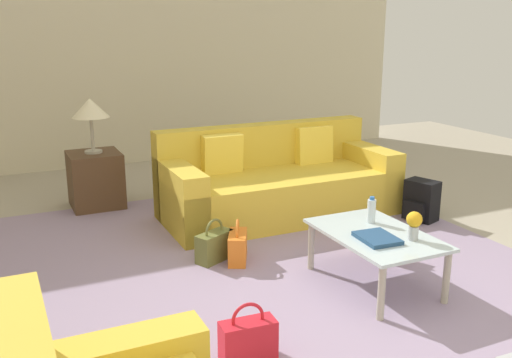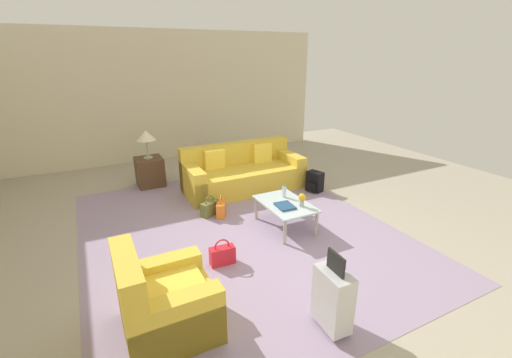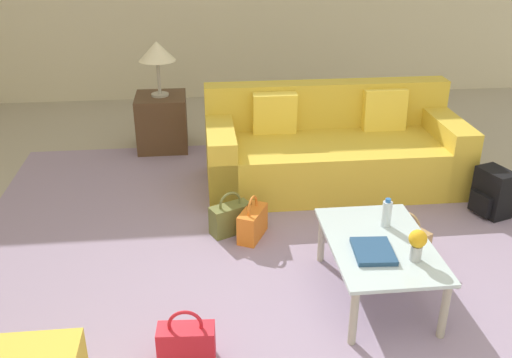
{
  "view_description": "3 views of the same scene",
  "coord_description": "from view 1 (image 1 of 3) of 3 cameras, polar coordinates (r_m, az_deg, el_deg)",
  "views": [
    {
      "loc": [
        -2.72,
        1.92,
        1.86
      ],
      "look_at": [
        0.77,
        0.28,
        0.81
      ],
      "focal_mm": 40.0,
      "sensor_mm": 36.0,
      "label": 1
    },
    {
      "loc": [
        -3.64,
        2.06,
        2.55
      ],
      "look_at": [
        0.18,
        0.12,
        0.97
      ],
      "focal_mm": 24.0,
      "sensor_mm": 36.0,
      "label": 2
    },
    {
      "loc": [
        -2.61,
        0.61,
        2.32
      ],
      "look_at": [
        0.46,
        0.29,
        0.86
      ],
      "focal_mm": 40.0,
      "sensor_mm": 36.0,
      "label": 3
    }
  ],
  "objects": [
    {
      "name": "ground_plane",
      "position": [
        3.81,
        9.05,
        -14.15
      ],
      "size": [
        12.0,
        12.0,
        0.0
      ],
      "primitive_type": "plane",
      "color": "#A89E89"
    },
    {
      "name": "wall_right",
      "position": [
        8.02,
        -11.53,
        12.68
      ],
      "size": [
        0.12,
        8.0,
        3.1
      ],
      "primitive_type": "cube",
      "color": "beige",
      "rests_on": "ground"
    },
    {
      "name": "area_rug",
      "position": [
        4.18,
        2.04,
        -11.17
      ],
      "size": [
        5.2,
        4.4,
        0.01
      ],
      "primitive_type": "cube",
      "color": "#9984A3",
      "rests_on": "ground"
    },
    {
      "name": "couch",
      "position": [
        5.75,
        1.92,
        -0.55
      ],
      "size": [
        0.99,
        2.3,
        0.88
      ],
      "color": "gold",
      "rests_on": "ground"
    },
    {
      "name": "coffee_table",
      "position": [
        4.23,
        11.87,
        -5.97
      ],
      "size": [
        0.99,
        0.64,
        0.41
      ],
      "color": "silver",
      "rests_on": "ground"
    },
    {
      "name": "water_bottle",
      "position": [
        4.39,
        11.47,
        -3.12
      ],
      "size": [
        0.06,
        0.06,
        0.2
      ],
      "color": "silver",
      "rests_on": "coffee_table"
    },
    {
      "name": "coffee_table_book",
      "position": [
        4.07,
        12.03,
        -5.8
      ],
      "size": [
        0.32,
        0.26,
        0.03
      ],
      "primitive_type": "cube",
      "rotation": [
        0.0,
        0.0,
        -0.07
      ],
      "color": "navy",
      "rests_on": "coffee_table"
    },
    {
      "name": "flower_vase",
      "position": [
        4.1,
        15.53,
        -4.27
      ],
      "size": [
        0.11,
        0.11,
        0.21
      ],
      "color": "#B2B7BC",
      "rests_on": "coffee_table"
    },
    {
      "name": "side_table",
      "position": [
        6.2,
        -15.74,
        -0.06
      ],
      "size": [
        0.52,
        0.52,
        0.58
      ],
      "primitive_type": "cube",
      "color": "#513823",
      "rests_on": "ground"
    },
    {
      "name": "table_lamp",
      "position": [
        6.05,
        -16.24,
        6.7
      ],
      "size": [
        0.38,
        0.38,
        0.56
      ],
      "color": "#ADA899",
      "rests_on": "side_table"
    },
    {
      "name": "handbag_orange",
      "position": [
        4.63,
        -1.84,
        -6.75
      ],
      "size": [
        0.35,
        0.27,
        0.36
      ],
      "color": "orange",
      "rests_on": "ground"
    },
    {
      "name": "handbag_tan",
      "position": [
        4.85,
        12.15,
        -6.05
      ],
      "size": [
        0.35,
        0.28,
        0.36
      ],
      "color": "tan",
      "rests_on": "ground"
    },
    {
      "name": "handbag_olive",
      "position": [
        4.65,
        -4.17,
        -6.67
      ],
      "size": [
        0.26,
        0.35,
        0.36
      ],
      "color": "olive",
      "rests_on": "ground"
    },
    {
      "name": "handbag_red",
      "position": [
        3.36,
        -0.8,
        -15.74
      ],
      "size": [
        0.16,
        0.33,
        0.36
      ],
      "color": "red",
      "rests_on": "ground"
    },
    {
      "name": "backpack_black",
      "position": [
        5.79,
        16.16,
        -2.15
      ],
      "size": [
        0.35,
        0.32,
        0.4
      ],
      "color": "black",
      "rests_on": "ground"
    }
  ]
}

